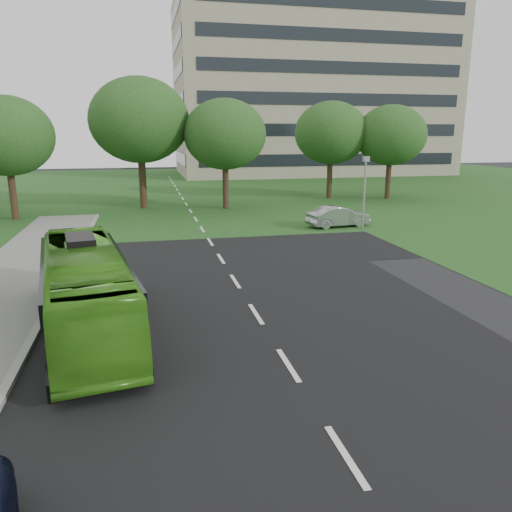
# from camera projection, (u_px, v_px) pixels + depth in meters

# --- Properties ---
(ground) EXTENTS (160.00, 160.00, 0.00)m
(ground) POSITION_uv_depth(u_px,v_px,m) (270.00, 337.00, 15.38)
(ground) COLOR black
(ground) RESTS_ON ground
(street_surfaces) EXTENTS (120.00, 120.00, 0.15)m
(street_surfaces) POSITION_uv_depth(u_px,v_px,m) (190.00, 218.00, 36.84)
(street_surfaces) COLOR black
(street_surfaces) RESTS_ON ground
(office_building) EXTENTS (40.10, 20.10, 25.00)m
(office_building) POSITION_uv_depth(u_px,v_px,m) (311.00, 90.00, 75.72)
(office_building) COLOR gray
(office_building) RESTS_ON ground
(tree_park_a) EXTENTS (6.54, 6.54, 8.68)m
(tree_park_a) POSITION_uv_depth(u_px,v_px,m) (6.00, 136.00, 34.83)
(tree_park_a) COLOR black
(tree_park_a) RESTS_ON ground
(tree_park_b) EXTENTS (8.01, 8.01, 10.50)m
(tree_park_b) POSITION_uv_depth(u_px,v_px,m) (139.00, 120.00, 40.00)
(tree_park_b) COLOR black
(tree_park_b) RESTS_ON ground
(tree_park_c) EXTENTS (6.64, 6.64, 8.82)m
(tree_park_c) POSITION_uv_depth(u_px,v_px,m) (225.00, 134.00, 40.07)
(tree_park_c) COLOR black
(tree_park_c) RESTS_ON ground
(tree_park_d) EXTENTS (6.82, 6.82, 9.01)m
(tree_park_d) POSITION_uv_depth(u_px,v_px,m) (331.00, 133.00, 46.62)
(tree_park_d) COLOR black
(tree_park_d) RESTS_ON ground
(tree_park_e) EXTENTS (6.50, 6.50, 8.67)m
(tree_park_e) POSITION_uv_depth(u_px,v_px,m) (391.00, 135.00, 46.19)
(tree_park_e) COLOR black
(tree_park_e) RESTS_ON ground
(bus) EXTENTS (3.85, 9.93, 2.70)m
(bus) POSITION_uv_depth(u_px,v_px,m) (86.00, 290.00, 15.54)
(bus) COLOR #41921C
(bus) RESTS_ON ground
(sedan) EXTENTS (4.41, 2.13, 1.39)m
(sedan) POSITION_uv_depth(u_px,v_px,m) (338.00, 216.00, 33.22)
(sedan) COLOR #9D9DA1
(sedan) RESTS_ON ground
(camera_pole) EXTENTS (0.41, 0.37, 4.67)m
(camera_pole) POSITION_uv_depth(u_px,v_px,m) (365.00, 183.00, 31.85)
(camera_pole) COLOR gray
(camera_pole) RESTS_ON ground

